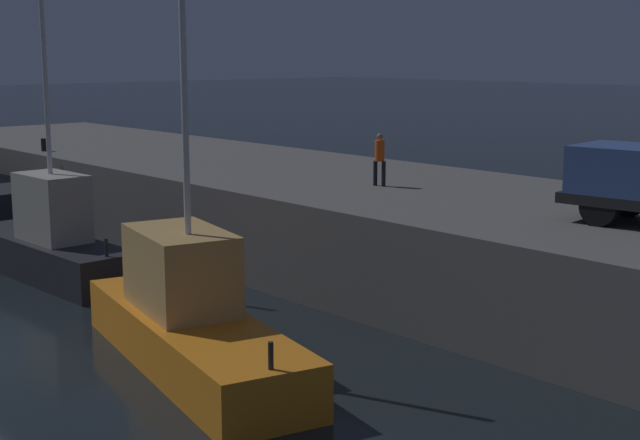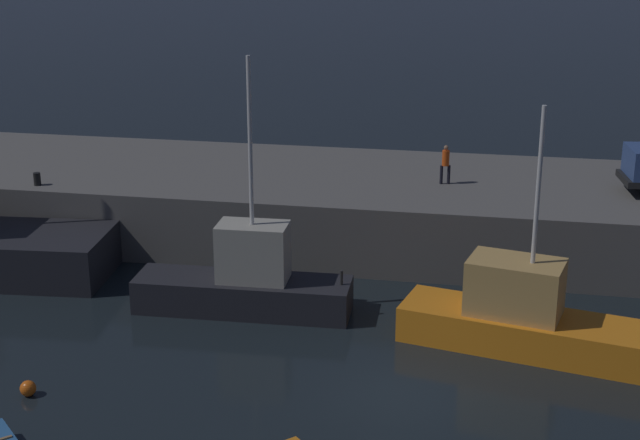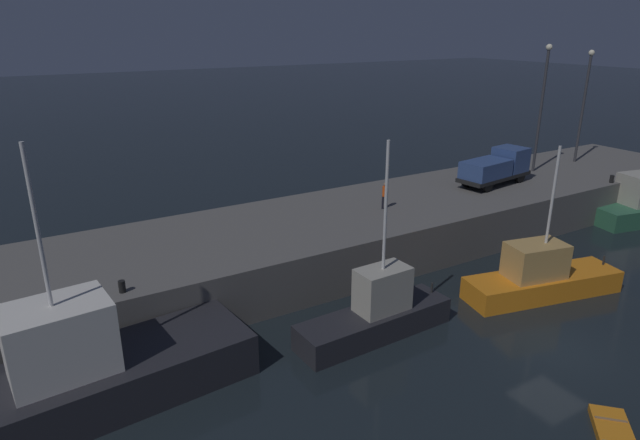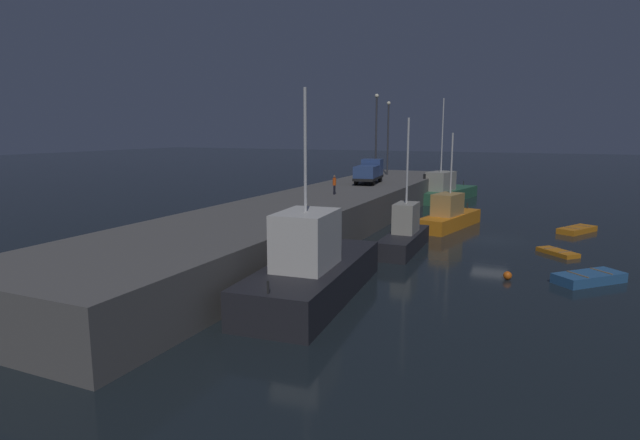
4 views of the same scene
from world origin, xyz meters
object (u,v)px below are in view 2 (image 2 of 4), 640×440
Objects in this scene: dockworker at (446,162)px; bollard_central at (37,179)px; fishing_boat_white at (527,319)px; mooring_buoy_near at (28,388)px; fishing_boat_blue at (246,282)px.

dockworker is 16.12m from bollard_central.
fishing_boat_white is 18.59× the size of mooring_buoy_near.
dockworker is 3.09× the size of bollard_central.
fishing_boat_blue is 19.12× the size of mooring_buoy_near.
bollard_central is (-9.64, 4.44, 1.90)m from fishing_boat_blue.
mooring_buoy_near is (-4.50, -6.87, -0.81)m from fishing_boat_blue.
mooring_buoy_near is 0.29× the size of dockworker.
mooring_buoy_near is (-13.81, -5.65, -0.78)m from fishing_boat_white.
bollard_central is (-5.14, 11.31, 2.71)m from mooring_buoy_near.
fishing_boat_blue is 5.55× the size of dockworker.
bollard_central is at bearing 114.42° from mooring_buoy_near.
mooring_buoy_near is at bearing -123.21° from fishing_boat_blue.
fishing_boat_blue is 17.14× the size of bollard_central.
fishing_boat_white reaches higher than mooring_buoy_near.
fishing_boat_blue reaches higher than mooring_buoy_near.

